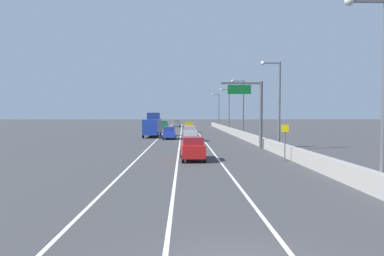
{
  "coord_description": "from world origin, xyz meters",
  "views": [
    {
      "loc": [
        -1.49,
        -7.86,
        3.92
      ],
      "look_at": [
        -0.17,
        44.25,
        1.69
      ],
      "focal_mm": 31.48,
      "sensor_mm": 36.0,
      "label": 1
    }
  ],
  "objects_px": {
    "box_truck": "(153,126)",
    "lamp_post_right_near": "(379,81)",
    "lamp_post_right_second": "(277,99)",
    "lamp_post_right_fourth": "(228,107)",
    "car_green_2": "(164,125)",
    "car_gray_4": "(177,124)",
    "car_red_0": "(192,148)",
    "speed_advisory_sign": "(285,140)",
    "car_silver_5": "(190,134)",
    "car_yellow_3": "(189,127)",
    "lamp_post_right_fifth": "(218,108)",
    "car_blue_1": "(169,133)",
    "lamp_post_right_third": "(242,104)",
    "overhead_sign_gantry": "(254,106)"
  },
  "relations": [
    {
      "from": "box_truck",
      "to": "lamp_post_right_near",
      "type": "bearing_deg",
      "value": -70.35
    },
    {
      "from": "lamp_post_right_second",
      "to": "lamp_post_right_fourth",
      "type": "height_order",
      "value": "same"
    },
    {
      "from": "car_green_2",
      "to": "box_truck",
      "type": "bearing_deg",
      "value": -90.6
    },
    {
      "from": "car_gray_4",
      "to": "car_red_0",
      "type": "bearing_deg",
      "value": -87.81
    },
    {
      "from": "speed_advisory_sign",
      "to": "car_silver_5",
      "type": "xyz_separation_m",
      "value": [
        -7.43,
        20.56,
        -0.73
      ]
    },
    {
      "from": "car_yellow_3",
      "to": "speed_advisory_sign",
      "type": "bearing_deg",
      "value": -80.53
    },
    {
      "from": "lamp_post_right_fifth",
      "to": "car_yellow_3",
      "type": "bearing_deg",
      "value": -109.76
    },
    {
      "from": "lamp_post_right_fifth",
      "to": "car_gray_4",
      "type": "distance_m",
      "value": 13.56
    },
    {
      "from": "speed_advisory_sign",
      "to": "car_blue_1",
      "type": "xyz_separation_m",
      "value": [
        -10.57,
        24.22,
        -0.81
      ]
    },
    {
      "from": "speed_advisory_sign",
      "to": "car_green_2",
      "type": "bearing_deg",
      "value": 102.96
    },
    {
      "from": "car_yellow_3",
      "to": "lamp_post_right_third",
      "type": "bearing_deg",
      "value": -61.54
    },
    {
      "from": "lamp_post_right_fifth",
      "to": "car_red_0",
      "type": "height_order",
      "value": "lamp_post_right_fifth"
    },
    {
      "from": "lamp_post_right_near",
      "to": "car_green_2",
      "type": "height_order",
      "value": "lamp_post_right_near"
    },
    {
      "from": "speed_advisory_sign",
      "to": "car_green_2",
      "type": "distance_m",
      "value": 59.41
    },
    {
      "from": "lamp_post_right_near",
      "to": "car_blue_1",
      "type": "relative_size",
      "value": 2.32
    },
    {
      "from": "lamp_post_right_second",
      "to": "lamp_post_right_third",
      "type": "xyz_separation_m",
      "value": [
        -0.36,
        19.58,
        0.0
      ]
    },
    {
      "from": "lamp_post_right_second",
      "to": "car_yellow_3",
      "type": "distance_m",
      "value": 36.47
    },
    {
      "from": "car_green_2",
      "to": "car_yellow_3",
      "type": "relative_size",
      "value": 0.95
    },
    {
      "from": "car_silver_5",
      "to": "lamp_post_right_second",
      "type": "bearing_deg",
      "value": -54.09
    },
    {
      "from": "lamp_post_right_near",
      "to": "car_blue_1",
      "type": "distance_m",
      "value": 37.78
    },
    {
      "from": "lamp_post_right_third",
      "to": "box_truck",
      "type": "height_order",
      "value": "lamp_post_right_third"
    },
    {
      "from": "car_silver_5",
      "to": "car_gray_4",
      "type": "bearing_deg",
      "value": 93.24
    },
    {
      "from": "car_blue_1",
      "to": "car_red_0",
      "type": "bearing_deg",
      "value": -82.83
    },
    {
      "from": "speed_advisory_sign",
      "to": "car_red_0",
      "type": "distance_m",
      "value": 7.7
    },
    {
      "from": "car_green_2",
      "to": "car_gray_4",
      "type": "distance_m",
      "value": 14.62
    },
    {
      "from": "lamp_post_right_fifth",
      "to": "car_blue_1",
      "type": "height_order",
      "value": "lamp_post_right_fifth"
    },
    {
      "from": "car_yellow_3",
      "to": "box_truck",
      "type": "height_order",
      "value": "box_truck"
    },
    {
      "from": "lamp_post_right_near",
      "to": "car_gray_4",
      "type": "distance_m",
      "value": 84.55
    },
    {
      "from": "speed_advisory_sign",
      "to": "lamp_post_right_third",
      "type": "bearing_deg",
      "value": 87.51
    },
    {
      "from": "overhead_sign_gantry",
      "to": "lamp_post_right_third",
      "type": "relative_size",
      "value": 0.79
    },
    {
      "from": "lamp_post_right_fifth",
      "to": "car_red_0",
      "type": "relative_size",
      "value": 2.16
    },
    {
      "from": "lamp_post_right_fourth",
      "to": "car_blue_1",
      "type": "height_order",
      "value": "lamp_post_right_fourth"
    },
    {
      "from": "car_blue_1",
      "to": "lamp_post_right_second",
      "type": "bearing_deg",
      "value": -52.97
    },
    {
      "from": "car_red_0",
      "to": "car_yellow_3",
      "type": "height_order",
      "value": "car_yellow_3"
    },
    {
      "from": "lamp_post_right_second",
      "to": "lamp_post_right_fifth",
      "type": "height_order",
      "value": "same"
    },
    {
      "from": "overhead_sign_gantry",
      "to": "speed_advisory_sign",
      "type": "xyz_separation_m",
      "value": [
        0.44,
        -9.95,
        -2.96
      ]
    },
    {
      "from": "overhead_sign_gantry",
      "to": "car_red_0",
      "type": "relative_size",
      "value": 1.71
    },
    {
      "from": "speed_advisory_sign",
      "to": "car_silver_5",
      "type": "height_order",
      "value": "speed_advisory_sign"
    },
    {
      "from": "car_gray_4",
      "to": "car_silver_5",
      "type": "distance_m",
      "value": 51.74
    },
    {
      "from": "lamp_post_right_fifth",
      "to": "car_blue_1",
      "type": "relative_size",
      "value": 2.32
    },
    {
      "from": "car_red_0",
      "to": "car_blue_1",
      "type": "distance_m",
      "value": 23.63
    },
    {
      "from": "speed_advisory_sign",
      "to": "box_truck",
      "type": "distance_m",
      "value": 32.59
    },
    {
      "from": "speed_advisory_sign",
      "to": "lamp_post_right_third",
      "type": "distance_m",
      "value": 28.0
    },
    {
      "from": "lamp_post_right_fourth",
      "to": "speed_advisory_sign",
      "type": "bearing_deg",
      "value": -91.81
    },
    {
      "from": "car_yellow_3",
      "to": "box_truck",
      "type": "xyz_separation_m",
      "value": [
        -6.41,
        -13.66,
        0.81
      ]
    },
    {
      "from": "lamp_post_right_near",
      "to": "car_gray_4",
      "type": "height_order",
      "value": "lamp_post_right_near"
    },
    {
      "from": "lamp_post_right_third",
      "to": "car_red_0",
      "type": "bearing_deg",
      "value": -108.13
    },
    {
      "from": "lamp_post_right_third",
      "to": "car_blue_1",
      "type": "height_order",
      "value": "lamp_post_right_third"
    },
    {
      "from": "car_blue_1",
      "to": "lamp_post_right_fifth",
      "type": "bearing_deg",
      "value": 74.49
    },
    {
      "from": "lamp_post_right_fifth",
      "to": "car_gray_4",
      "type": "height_order",
      "value": "lamp_post_right_fifth"
    }
  ]
}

